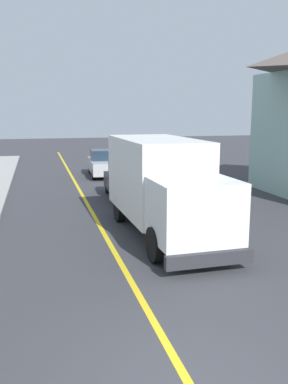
{
  "coord_description": "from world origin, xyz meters",
  "views": [
    {
      "loc": [
        -2.11,
        -5.31,
        4.15
      ],
      "look_at": [
        1.4,
        8.42,
        1.4
      ],
      "focal_mm": 39.41,
      "sensor_mm": 36.0,
      "label": 1
    }
  ],
  "objects_px": {
    "box_truck": "(163,183)",
    "parked_car_near": "(128,182)",
    "parked_car_mid": "(104,164)",
    "stop_sign": "(207,166)"
  },
  "relations": [
    {
      "from": "box_truck",
      "to": "stop_sign",
      "type": "relative_size",
      "value": 2.73
    },
    {
      "from": "box_truck",
      "to": "parked_car_mid",
      "type": "bearing_deg",
      "value": 89.48
    },
    {
      "from": "box_truck",
      "to": "parked_car_near",
      "type": "relative_size",
      "value": 1.62
    },
    {
      "from": "box_truck",
      "to": "parked_car_near",
      "type": "xyz_separation_m",
      "value": [
        0.11,
        6.15,
        -0.97
      ]
    },
    {
      "from": "box_truck",
      "to": "parked_car_mid",
      "type": "relative_size",
      "value": 1.62
    },
    {
      "from": "parked_car_near",
      "to": "parked_car_mid",
      "type": "xyz_separation_m",
      "value": [
        0.01,
        7.23,
        0.0
      ]
    },
    {
      "from": "parked_car_mid",
      "to": "box_truck",
      "type": "bearing_deg",
      "value": -90.52
    },
    {
      "from": "parked_car_mid",
      "to": "stop_sign",
      "type": "xyz_separation_m",
      "value": [
        2.7,
        -10.47,
        1.06
      ]
    },
    {
      "from": "parked_car_near",
      "to": "stop_sign",
      "type": "xyz_separation_m",
      "value": [
        2.71,
        -3.24,
        1.06
      ]
    },
    {
      "from": "box_truck",
      "to": "parked_car_mid",
      "type": "xyz_separation_m",
      "value": [
        0.12,
        13.37,
        -0.97
      ]
    }
  ]
}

